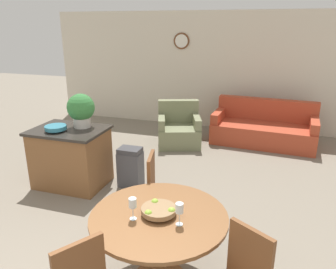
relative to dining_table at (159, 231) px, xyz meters
name	(u,v)px	position (x,y,z in m)	size (l,w,h in m)	color
wall_back	(211,71)	(-0.54, 5.29, 0.77)	(8.00, 0.09, 2.70)	beige
dining_table	(159,231)	(0.00, 0.00, 0.00)	(1.27, 1.27, 0.75)	brown
dining_chair_far_side	(161,190)	(-0.27, 0.83, -0.04)	(0.50, 0.50, 0.98)	brown
fruit_bowl	(159,210)	(0.00, 0.00, 0.22)	(0.32, 0.32, 0.10)	olive
wine_glass_left	(133,204)	(-0.20, -0.13, 0.32)	(0.07, 0.07, 0.21)	silver
wine_glass_right	(179,209)	(0.22, -0.09, 0.32)	(0.07, 0.07, 0.21)	silver
kitchen_island	(71,157)	(-1.98, 1.56, -0.13)	(1.09, 0.81, 0.91)	brown
teal_bowl	(56,128)	(-2.10, 1.42, 0.38)	(0.32, 0.32, 0.08)	teal
potted_plant	(81,109)	(-1.84, 1.71, 0.60)	(0.41, 0.41, 0.51)	beige
trash_bin	(131,167)	(-1.09, 1.78, -0.27)	(0.35, 0.26, 0.62)	#47474C
couch	(264,129)	(0.78, 4.45, -0.28)	(2.14, 1.11, 0.88)	#B24228
armchair	(179,130)	(-0.90, 3.82, -0.29)	(1.07, 1.06, 0.88)	#7A7F5B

